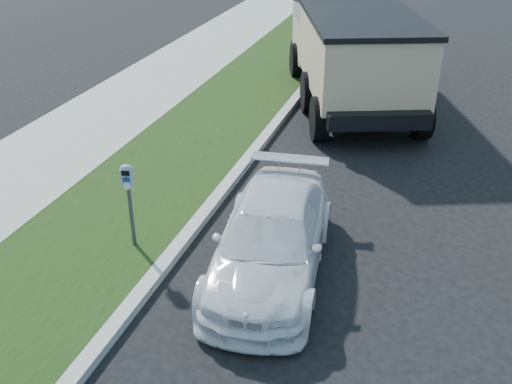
% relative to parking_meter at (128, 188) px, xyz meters
% --- Properties ---
extents(ground, '(120.00, 120.00, 0.00)m').
position_rel_parking_meter_xyz_m(ground, '(3.33, -0.04, -1.25)').
color(ground, black).
rests_on(ground, ground).
extents(streetside, '(6.12, 50.00, 0.15)m').
position_rel_parking_meter_xyz_m(streetside, '(-2.23, 1.96, -1.18)').
color(streetside, '#989890').
rests_on(streetside, ground).
extents(parking_meter, '(0.24, 0.19, 1.53)m').
position_rel_parking_meter_xyz_m(parking_meter, '(0.00, 0.00, 0.00)').
color(parking_meter, '#3F4247').
rests_on(parking_meter, ground).
extents(white_wagon, '(2.23, 4.44, 1.24)m').
position_rel_parking_meter_xyz_m(white_wagon, '(2.47, 0.19, -0.63)').
color(white_wagon, white).
rests_on(white_wagon, ground).
extents(dump_truck, '(5.03, 7.63, 2.81)m').
position_rel_parking_meter_xyz_m(dump_truck, '(2.11, 8.94, 0.33)').
color(dump_truck, black).
rests_on(dump_truck, ground).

